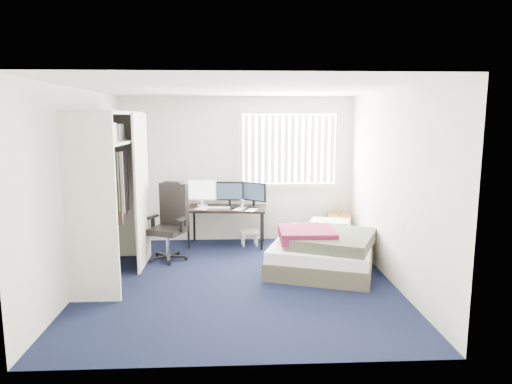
{
  "coord_description": "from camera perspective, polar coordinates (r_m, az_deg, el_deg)",
  "views": [
    {
      "loc": [
        -0.07,
        -5.78,
        2.13
      ],
      "look_at": [
        0.24,
        0.4,
        1.13
      ],
      "focal_mm": 32.0,
      "sensor_mm": 36.0,
      "label": 1
    }
  ],
  "objects": [
    {
      "name": "ground",
      "position": [
        6.17,
        -2.13,
        -11.01
      ],
      "size": [
        4.2,
        4.2,
        0.0
      ],
      "primitive_type": "plane",
      "color": "black",
      "rests_on": "ground"
    },
    {
      "name": "room_shell",
      "position": [
        5.82,
        -2.21,
        3.08
      ],
      "size": [
        4.2,
        4.2,
        4.2
      ],
      "color": "silver",
      "rests_on": "ground"
    },
    {
      "name": "window_assembly",
      "position": [
        7.9,
        4.17,
        5.35
      ],
      "size": [
        1.72,
        0.09,
        1.32
      ],
      "color": "white",
      "rests_on": "ground"
    },
    {
      "name": "closet",
      "position": [
        6.31,
        -17.6,
        1.69
      ],
      "size": [
        0.64,
        1.84,
        2.22
      ],
      "color": "beige",
      "rests_on": "ground"
    },
    {
      "name": "desk",
      "position": [
        7.68,
        -3.67,
        -1.55
      ],
      "size": [
        1.39,
        0.76,
        1.11
      ],
      "color": "black",
      "rests_on": "ground"
    },
    {
      "name": "office_chair",
      "position": [
        7.08,
        -10.71,
        -4.66
      ],
      "size": [
        0.72,
        0.72,
        1.18
      ],
      "color": "black",
      "rests_on": "ground"
    },
    {
      "name": "footstool",
      "position": [
        7.74,
        -0.83,
        -5.3
      ],
      "size": [
        0.33,
        0.28,
        0.25
      ],
      "color": "white",
      "rests_on": "ground"
    },
    {
      "name": "nightstand",
      "position": [
        8.03,
        10.28,
        -3.1
      ],
      "size": [
        0.48,
        0.78,
        0.68
      ],
      "color": "brown",
      "rests_on": "ground"
    },
    {
      "name": "bed",
      "position": [
        6.72,
        8.56,
        -7.0
      ],
      "size": [
        1.9,
        2.19,
        0.61
      ],
      "color": "#464132",
      "rests_on": "ground"
    },
    {
      "name": "pine_box",
      "position": [
        5.92,
        -18.56,
        -10.98
      ],
      "size": [
        0.36,
        0.27,
        0.27
      ],
      "primitive_type": "cube",
      "rotation": [
        0.0,
        0.0,
        -0.01
      ],
      "color": "tan",
      "rests_on": "ground"
    }
  ]
}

